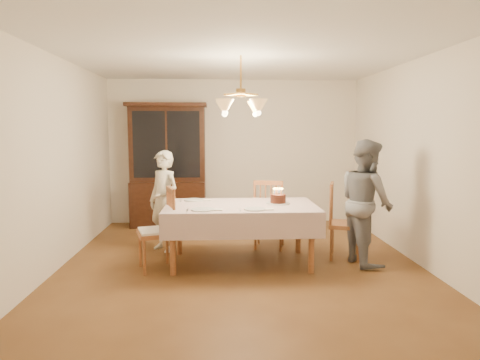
{
  "coord_description": "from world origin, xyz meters",
  "views": [
    {
      "loc": [
        -0.28,
        -5.32,
        1.7
      ],
      "look_at": [
        0.0,
        0.2,
        1.05
      ],
      "focal_mm": 32.0,
      "sensor_mm": 36.0,
      "label": 1
    }
  ],
  "objects": [
    {
      "name": "chandelier",
      "position": [
        -0.0,
        -0.0,
        1.98
      ],
      "size": [
        0.62,
        0.62,
        0.73
      ],
      "color": "#BF8C3F",
      "rests_on": "ground"
    },
    {
      "name": "dining_table",
      "position": [
        0.0,
        0.0,
        0.68
      ],
      "size": [
        1.9,
        1.1,
        0.76
      ],
      "color": "brown",
      "rests_on": "ground"
    },
    {
      "name": "chair_far_side",
      "position": [
        0.45,
        0.7,
        0.44
      ],
      "size": [
        0.52,
        0.51,
        1.0
      ],
      "color": "brown",
      "rests_on": "ground"
    },
    {
      "name": "elderly_woman",
      "position": [
        -1.05,
        0.65,
        0.71
      ],
      "size": [
        0.61,
        0.6,
        1.42
      ],
      "primitive_type": "imported",
      "rotation": [
        0.0,
        0.0,
        -0.74
      ],
      "color": "beige",
      "rests_on": "ground"
    },
    {
      "name": "chair_left_end",
      "position": [
        -1.04,
        -0.19,
        0.45
      ],
      "size": [
        0.53,
        0.55,
        1.0
      ],
      "color": "brown",
      "rests_on": "ground"
    },
    {
      "name": "birthday_cake",
      "position": [
        0.48,
        0.05,
        0.81
      ],
      "size": [
        0.3,
        0.3,
        0.2
      ],
      "color": "white",
      "rests_on": "dining_table"
    },
    {
      "name": "place_setting_far_left",
      "position": [
        -0.6,
        0.35,
        0.77
      ],
      "size": [
        0.41,
        0.26,
        0.02
      ],
      "color": "white",
      "rests_on": "dining_table"
    },
    {
      "name": "ground",
      "position": [
        0.0,
        0.0,
        0.0
      ],
      "size": [
        5.0,
        5.0,
        0.0
      ],
      "primitive_type": "plane",
      "color": "#593619",
      "rests_on": "ground"
    },
    {
      "name": "room_shell",
      "position": [
        0.0,
        0.0,
        1.58
      ],
      "size": [
        5.0,
        5.0,
        5.0
      ],
      "color": "white",
      "rests_on": "ground"
    },
    {
      "name": "place_setting_near_left",
      "position": [
        -0.46,
        -0.35,
        0.77
      ],
      "size": [
        0.42,
        0.27,
        0.02
      ],
      "color": "white",
      "rests_on": "dining_table"
    },
    {
      "name": "adult_in_grey",
      "position": [
        1.59,
        -0.06,
        0.79
      ],
      "size": [
        0.72,
        0.86,
        1.59
      ],
      "primitive_type": "imported",
      "rotation": [
        0.0,
        0.0,
        1.74
      ],
      "color": "slate",
      "rests_on": "ground"
    },
    {
      "name": "place_setting_near_right",
      "position": [
        0.16,
        -0.35,
        0.77
      ],
      "size": [
        0.4,
        0.26,
        0.02
      ],
      "color": "white",
      "rests_on": "dining_table"
    },
    {
      "name": "china_hutch",
      "position": [
        -1.17,
        2.25,
        1.04
      ],
      "size": [
        1.38,
        0.54,
        2.16
      ],
      "color": "black",
      "rests_on": "ground"
    },
    {
      "name": "chair_right_end",
      "position": [
        1.39,
        0.16,
        0.44
      ],
      "size": [
        0.53,
        0.54,
        1.0
      ],
      "color": "brown",
      "rests_on": "ground"
    }
  ]
}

